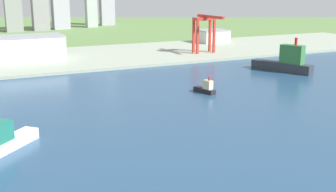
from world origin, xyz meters
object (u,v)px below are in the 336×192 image
at_px(container_barge, 285,62).
at_px(warehouse_annex, 212,36).
at_px(warehouse_main, 24,48).
at_px(port_crane_red, 205,26).
at_px(ferry_boat, 2,142).
at_px(tugboat_small, 206,88).

xyz_separation_m(container_barge, warehouse_annex, (39.63, 176.26, 1.92)).
height_order(warehouse_main, warehouse_annex, warehouse_main).
bearing_deg(warehouse_main, port_crane_red, -10.52).
bearing_deg(container_barge, ferry_boat, -158.77).
relative_size(tugboat_small, warehouse_main, 0.24).
relative_size(ferry_boat, tugboat_small, 1.84).
height_order(ferry_boat, tugboat_small, ferry_boat).
distance_m(container_barge, tugboat_small, 100.72).
relative_size(tugboat_small, warehouse_annex, 0.50).
bearing_deg(ferry_boat, tugboat_small, 22.21).
relative_size(ferry_boat, warehouse_annex, 0.93).
height_order(port_crane_red, warehouse_annex, port_crane_red).
xyz_separation_m(tugboat_small, warehouse_main, (-88.07, 170.27, 10.37)).
bearing_deg(warehouse_annex, warehouse_main, -169.75).
relative_size(container_barge, tugboat_small, 2.94).
height_order(tugboat_small, warehouse_main, warehouse_main).
distance_m(container_barge, ferry_boat, 238.91).
relative_size(container_barge, warehouse_annex, 1.48).
bearing_deg(warehouse_main, warehouse_annex, 10.25).
bearing_deg(tugboat_small, container_barge, 19.89).
bearing_deg(container_barge, warehouse_annex, 77.33).
height_order(container_barge, warehouse_main, container_barge).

